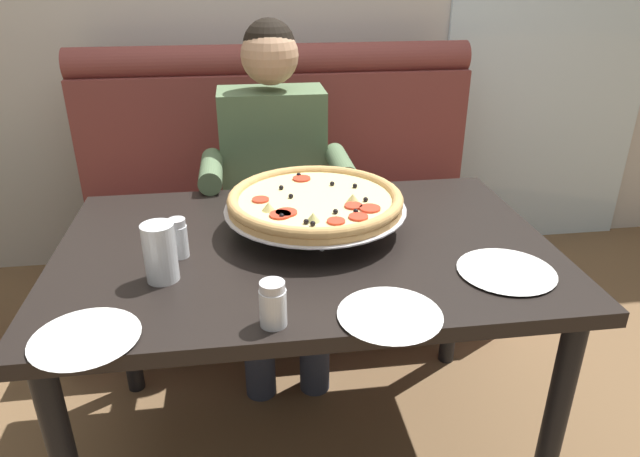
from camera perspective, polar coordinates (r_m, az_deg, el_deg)
The scene contains 11 objects.
ground_plane at distance 2.03m, azimuth -1.21°, elevation -20.75°, with size 16.00×16.00×0.00m, color brown.
booth_bench at distance 2.54m, azimuth -3.74°, elevation 0.59°, with size 1.75×0.78×1.13m.
dining_table at distance 1.62m, azimuth -1.42°, elevation -4.22°, with size 1.35×0.88×0.75m.
diner_main at distance 2.18m, azimuth -4.48°, elevation 5.10°, with size 0.54×0.64×1.27m.
pizza at distance 1.62m, azimuth -0.48°, elevation 2.73°, with size 0.52×0.52×0.12m.
shaker_pepper_flakes at distance 1.53m, azimuth -13.92°, elevation -1.19°, with size 0.05×0.05×0.11m.
shaker_parmesan at distance 1.22m, azimuth -4.71°, elevation -7.80°, with size 0.06×0.06×0.10m.
plate_near_left at distance 1.29m, azimuth -22.42°, elevation -9.85°, with size 0.22×0.22×0.02m.
plate_near_right at distance 1.27m, azimuth 6.99°, elevation -8.32°, with size 0.23×0.23×0.02m.
plate_far_side at distance 1.50m, azimuth 18.12°, elevation -3.86°, with size 0.24×0.24×0.02m.
drinking_glass at distance 1.43m, azimuth -15.61°, elevation -2.68°, with size 0.08×0.08×0.15m.
Camera 1 is at (-0.16, -1.40, 1.46)m, focal length 32.07 mm.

